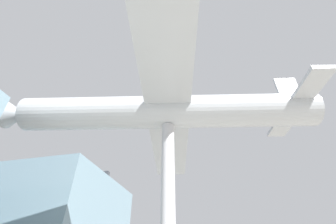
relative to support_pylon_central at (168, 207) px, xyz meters
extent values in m
cube|color=#383A3F|center=(7.81, 13.36, 4.59)|extent=(0.36, 12.98, 0.60)
cylinder|color=#B7B7BC|center=(0.00, 0.00, 0.00)|extent=(0.58, 0.58, 7.34)
cylinder|color=#B2B7BC|center=(0.00, 0.00, 4.50)|extent=(4.41, 14.44, 1.66)
cube|color=#B2B7BC|center=(0.00, 0.00, 4.50)|extent=(17.22, 5.45, 0.18)
cube|color=#B2B7BC|center=(1.22, -6.21, 4.62)|extent=(5.57, 2.04, 0.18)
cube|color=#B2B7BC|center=(1.22, -6.21, 5.61)|extent=(0.39, 1.11, 1.90)
cone|color=#B2B7BC|center=(-1.49, 7.59, 4.50)|extent=(1.59, 1.32, 1.41)
sphere|color=black|center=(-1.63, 8.29, 4.50)|extent=(0.44, 0.44, 0.44)
camera|label=1|loc=(-8.90, -2.03, -2.05)|focal=24.00mm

